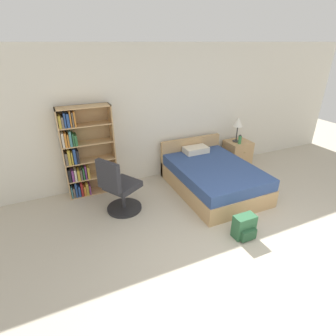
# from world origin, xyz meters

# --- Properties ---
(ground_plane) EXTENTS (14.00, 14.00, 0.00)m
(ground_plane) POSITION_xyz_m (0.00, 0.00, 0.00)
(ground_plane) COLOR #BCB29E
(wall_back) EXTENTS (9.00, 0.06, 2.60)m
(wall_back) POSITION_xyz_m (0.00, 3.23, 1.30)
(wall_back) COLOR silver
(wall_back) RESTS_ON ground_plane
(bookshelf) EXTENTS (0.90, 0.28, 1.64)m
(bookshelf) POSITION_xyz_m (-1.72, 3.04, 0.79)
(bookshelf) COLOR tan
(bookshelf) RESTS_ON ground_plane
(bed) EXTENTS (1.37, 1.91, 0.77)m
(bed) POSITION_xyz_m (0.50, 2.22, 0.27)
(bed) COLOR tan
(bed) RESTS_ON ground_plane
(office_chair) EXTENTS (0.72, 0.68, 0.99)m
(office_chair) POSITION_xyz_m (-1.31, 2.20, 0.44)
(office_chair) COLOR #232326
(office_chair) RESTS_ON ground_plane
(nightstand) EXTENTS (0.53, 0.49, 0.58)m
(nightstand) POSITION_xyz_m (1.63, 2.90, 0.29)
(nightstand) COLOR tan
(nightstand) RESTS_ON ground_plane
(table_lamp) EXTENTS (0.21, 0.21, 0.54)m
(table_lamp) POSITION_xyz_m (1.57, 2.93, 1.00)
(table_lamp) COLOR #333333
(table_lamp) RESTS_ON nightstand
(water_bottle) EXTENTS (0.07, 0.07, 0.20)m
(water_bottle) POSITION_xyz_m (1.55, 2.79, 0.68)
(water_bottle) COLOR #3F8C4C
(water_bottle) RESTS_ON nightstand
(backpack_green) EXTENTS (0.32, 0.24, 0.35)m
(backpack_green) POSITION_xyz_m (0.17, 0.83, 0.17)
(backpack_green) COLOR #2D603D
(backpack_green) RESTS_ON ground_plane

